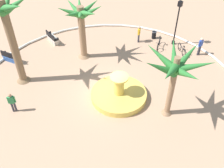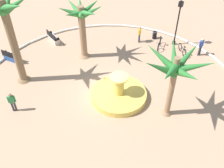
# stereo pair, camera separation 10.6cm
# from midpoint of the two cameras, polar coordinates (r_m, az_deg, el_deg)

# --- Properties ---
(ground_plane) EXTENTS (80.00, 80.00, 0.00)m
(ground_plane) POSITION_cam_midpoint_polar(r_m,az_deg,el_deg) (19.39, -0.46, -1.94)
(ground_plane) COLOR tan
(plaza_curb) EXTENTS (20.24, 20.24, 0.20)m
(plaza_curb) POSITION_cam_midpoint_polar(r_m,az_deg,el_deg) (19.32, -0.46, -1.72)
(plaza_curb) COLOR silver
(plaza_curb) RESTS_ON ground
(fountain) EXTENTS (4.02, 4.02, 1.94)m
(fountain) POSITION_cam_midpoint_polar(r_m,az_deg,el_deg) (18.86, 1.64, -2.26)
(fountain) COLOR gold
(fountain) RESTS_ON ground
(palm_tree_near_fountain) EXTENTS (3.71, 3.73, 4.90)m
(palm_tree_near_fountain) POSITION_cam_midpoint_polar(r_m,az_deg,el_deg) (21.23, -6.47, 13.82)
(palm_tree_near_fountain) COLOR #8E6B4C
(palm_tree_near_fountain) RESTS_ON ground
(palm_tree_by_curb) EXTENTS (4.24, 4.45, 4.93)m
(palm_tree_by_curb) POSITION_cam_midpoint_polar(r_m,az_deg,el_deg) (15.80, 13.78, 3.09)
(palm_tree_by_curb) COLOR #8E6B4C
(palm_tree_by_curb) RESTS_ON ground
(palm_tree_mid_plaza) EXTENTS (3.72, 3.48, 6.87)m
(palm_tree_mid_plaza) POSITION_cam_midpoint_polar(r_m,az_deg,el_deg) (19.04, -21.49, 11.61)
(palm_tree_mid_plaza) COLOR brown
(palm_tree_mid_plaza) RESTS_ON ground
(bench_east) EXTENTS (1.68, 0.90, 1.00)m
(bench_east) POSITION_cam_midpoint_polar(r_m,az_deg,el_deg) (23.78, -20.87, 5.41)
(bench_east) COLOR #335BA8
(bench_east) RESTS_ON ground
(bench_west) EXTENTS (1.67, 0.82, 1.00)m
(bench_west) POSITION_cam_midpoint_polar(r_m,az_deg,el_deg) (25.32, -12.55, 9.64)
(bench_west) COLOR beige
(bench_west) RESTS_ON ground
(lamppost) EXTENTS (0.32, 0.32, 4.30)m
(lamppost) POSITION_cam_midpoint_polar(r_m,az_deg,el_deg) (24.01, 14.34, 13.46)
(lamppost) COLOR black
(lamppost) RESTS_ON ground
(trash_bin) EXTENTS (0.46, 0.46, 0.73)m
(trash_bin) POSITION_cam_midpoint_polar(r_m,az_deg,el_deg) (25.56, 9.40, 10.52)
(trash_bin) COLOR black
(trash_bin) RESTS_ON ground
(bicycle_red_frame) EXTENTS (0.75, 1.61, 0.94)m
(bicycle_red_frame) POSITION_cam_midpoint_polar(r_m,az_deg,el_deg) (24.29, 10.39, 8.59)
(bicycle_red_frame) COLOR black
(bicycle_red_frame) RESTS_ON ground
(bicycle_by_lamppost) EXTENTS (1.36, 1.15, 0.94)m
(bicycle_by_lamppost) POSITION_cam_midpoint_polar(r_m,az_deg,el_deg) (23.94, 15.18, 7.21)
(bicycle_by_lamppost) COLOR black
(bicycle_by_lamppost) RESTS_ON ground
(person_cyclist_helmet) EXTENTS (0.27, 0.52, 1.70)m
(person_cyclist_helmet) POSITION_cam_midpoint_polar(r_m,az_deg,el_deg) (23.87, 18.94, 7.88)
(person_cyclist_helmet) COLOR #33333D
(person_cyclist_helmet) RESTS_ON ground
(person_cyclist_photo) EXTENTS (0.33, 0.49, 1.62)m
(person_cyclist_photo) POSITION_cam_midpoint_polar(r_m,az_deg,el_deg) (24.58, 6.15, 10.92)
(person_cyclist_photo) COLOR #33333D
(person_cyclist_photo) RESTS_ON ground
(person_pedestrian_stroll) EXTENTS (0.37, 0.43, 1.59)m
(person_pedestrian_stroll) POSITION_cam_midpoint_polar(r_m,az_deg,el_deg) (18.73, -20.80, -3.55)
(person_pedestrian_stroll) COLOR #33333D
(person_pedestrian_stroll) RESTS_ON ground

